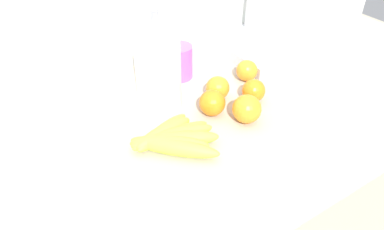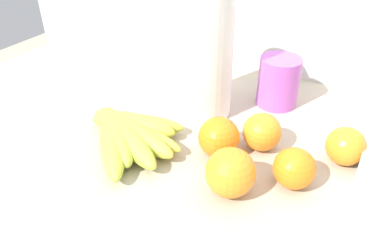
# 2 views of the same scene
# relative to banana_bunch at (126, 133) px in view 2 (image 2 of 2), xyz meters

# --- Properties ---
(wall_back) EXTENTS (2.00, 0.06, 1.30)m
(wall_back) POSITION_rel_banana_bunch_xyz_m (0.30, 0.44, -0.28)
(wall_back) COLOR silver
(wall_back) RESTS_ON ground
(banana_bunch) EXTENTS (0.22, 0.21, 0.04)m
(banana_bunch) POSITION_rel_banana_bunch_xyz_m (0.00, 0.00, 0.00)
(banana_bunch) COLOR #BBD03F
(banana_bunch) RESTS_ON counter
(orange_back_right) EXTENTS (0.07, 0.07, 0.07)m
(orange_back_right) POSITION_rel_banana_bunch_xyz_m (0.29, 0.04, 0.01)
(orange_back_right) COLOR orange
(orange_back_right) RESTS_ON counter
(orange_right) EXTENTS (0.08, 0.08, 0.08)m
(orange_right) POSITION_rel_banana_bunch_xyz_m (0.22, -0.02, 0.02)
(orange_right) COLOR orange
(orange_right) RESTS_ON counter
(orange_back_left) EXTENTS (0.07, 0.07, 0.07)m
(orange_back_left) POSITION_rel_banana_bunch_xyz_m (0.22, 0.11, 0.01)
(orange_back_left) COLOR orange
(orange_back_left) RESTS_ON counter
(orange_center) EXTENTS (0.07, 0.07, 0.07)m
(orange_center) POSITION_rel_banana_bunch_xyz_m (0.16, 0.05, 0.01)
(orange_center) COLOR orange
(orange_center) RESTS_ON counter
(orange_front) EXTENTS (0.07, 0.07, 0.07)m
(orange_front) POSITION_rel_banana_bunch_xyz_m (0.35, 0.14, 0.01)
(orange_front) COLOR orange
(orange_front) RESTS_ON counter
(paper_towel_roll) EXTENTS (0.12, 0.12, 0.28)m
(paper_towel_roll) POSITION_rel_banana_bunch_xyz_m (0.06, 0.17, 0.10)
(paper_towel_roll) COLOR white
(paper_towel_roll) RESTS_ON counter
(mug) EXTENTS (0.08, 0.08, 0.10)m
(mug) POSITION_rel_banana_bunch_xyz_m (0.19, 0.27, 0.03)
(mug) COLOR #B656BF
(mug) RESTS_ON counter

